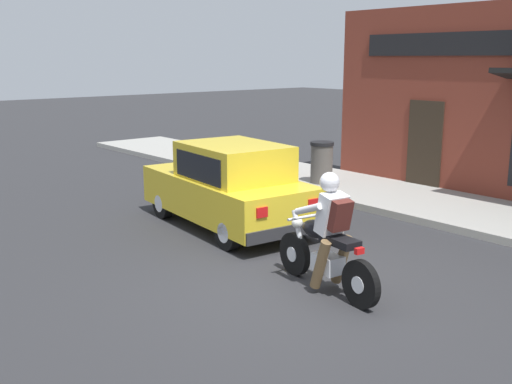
% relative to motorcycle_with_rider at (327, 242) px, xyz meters
% --- Properties ---
extents(ground_plane, '(80.00, 80.00, 0.00)m').
position_rel_motorcycle_with_rider_xyz_m(ground_plane, '(-0.11, 0.43, -0.68)').
color(ground_plane, '#2B2B2D').
extents(sidewalk_curb, '(2.60, 22.00, 0.14)m').
position_rel_motorcycle_with_rider_xyz_m(sidewalk_curb, '(5.01, 3.43, -0.61)').
color(sidewalk_curb, '#9E9B93').
rests_on(sidewalk_curb, ground).
extents(motorcycle_with_rider, '(0.64, 2.01, 1.62)m').
position_rel_motorcycle_with_rider_xyz_m(motorcycle_with_rider, '(0.00, 0.00, 0.00)').
color(motorcycle_with_rider, black).
rests_on(motorcycle_with_rider, ground).
extents(car_hatchback, '(2.03, 3.93, 1.57)m').
position_rel_motorcycle_with_rider_xyz_m(car_hatchback, '(0.90, 3.28, 0.09)').
color(car_hatchback, black).
rests_on(car_hatchback, ground).
extents(trash_bin, '(0.56, 0.56, 0.98)m').
position_rel_motorcycle_with_rider_xyz_m(trash_bin, '(4.65, 4.49, -0.04)').
color(trash_bin, '#514C47').
rests_on(trash_bin, sidewalk_curb).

